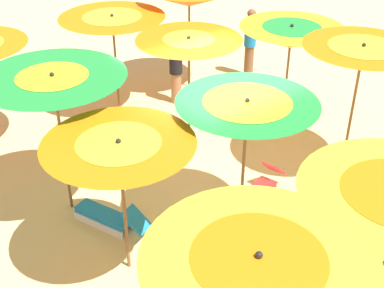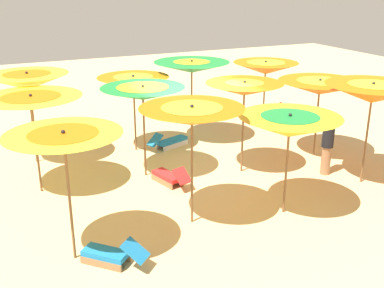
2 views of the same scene
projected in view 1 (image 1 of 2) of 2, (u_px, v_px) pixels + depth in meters
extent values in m
cube|color=#D1B57F|center=(214.00, 187.00, 9.58)|extent=(37.76, 37.76, 0.04)
cylinder|color=brown|center=(351.00, 116.00, 9.48)|extent=(0.05, 0.05, 2.29)
cone|color=orange|center=(362.00, 56.00, 8.87)|extent=(2.06, 2.06, 0.35)
cone|color=yellow|center=(363.00, 52.00, 8.83)|extent=(1.19, 1.19, 0.20)
sphere|color=black|center=(364.00, 45.00, 8.76)|extent=(0.07, 0.07, 0.07)
cylinder|color=brown|center=(286.00, 81.00, 11.13)|extent=(0.05, 0.05, 1.94)
cone|color=yellow|center=(291.00, 37.00, 10.61)|extent=(2.11, 2.11, 0.44)
cone|color=#1E8C38|center=(291.00, 33.00, 10.56)|extent=(1.20, 1.20, 0.25)
sphere|color=black|center=(292.00, 26.00, 10.48)|extent=(0.07, 0.07, 0.07)
cylinder|color=brown|center=(189.00, 44.00, 12.57)|extent=(0.05, 0.05, 2.25)
cylinder|color=brown|center=(381.00, 275.00, 6.25)|extent=(0.05, 0.05, 2.16)
cylinder|color=brown|center=(243.00, 174.00, 8.05)|extent=(0.05, 0.05, 2.15)
cone|color=#1E8C38|center=(247.00, 112.00, 7.48)|extent=(2.07, 2.07, 0.32)
cone|color=yellow|center=(247.00, 108.00, 7.45)|extent=(1.28, 1.28, 0.20)
sphere|color=black|center=(247.00, 100.00, 7.38)|extent=(0.07, 0.07, 0.07)
cylinder|color=brown|center=(189.00, 102.00, 10.04)|extent=(0.05, 0.05, 2.19)
cone|color=orange|center=(189.00, 48.00, 9.46)|extent=(1.94, 1.94, 0.32)
cone|color=yellow|center=(189.00, 43.00, 9.42)|extent=(0.95, 0.95, 0.16)
sphere|color=black|center=(189.00, 38.00, 9.36)|extent=(0.07, 0.07, 0.07)
cylinder|color=brown|center=(116.00, 68.00, 11.68)|extent=(0.05, 0.05, 1.97)
cone|color=orange|center=(113.00, 25.00, 11.16)|extent=(2.27, 2.27, 0.38)
cone|color=yellow|center=(112.00, 21.00, 11.11)|extent=(1.26, 1.26, 0.21)
sphere|color=black|center=(112.00, 15.00, 11.04)|extent=(0.07, 0.07, 0.07)
cone|color=yellow|center=(257.00, 274.00, 4.69)|extent=(2.14, 2.14, 0.41)
cone|color=orange|center=(258.00, 267.00, 4.64)|extent=(1.22, 1.22, 0.24)
sphere|color=black|center=(259.00, 255.00, 4.57)|extent=(0.07, 0.07, 0.07)
cylinder|color=brown|center=(125.00, 215.00, 7.35)|extent=(0.05, 0.05, 1.98)
cone|color=orange|center=(120.00, 155.00, 6.82)|extent=(2.03, 2.03, 0.38)
cone|color=yellow|center=(119.00, 149.00, 6.77)|extent=(1.11, 1.11, 0.21)
sphere|color=black|center=(118.00, 141.00, 6.71)|extent=(0.07, 0.07, 0.07)
cylinder|color=brown|center=(64.00, 151.00, 8.47)|extent=(0.05, 0.05, 2.30)
cone|color=#1E8C38|center=(54.00, 86.00, 7.86)|extent=(2.24, 2.24, 0.32)
cone|color=yellow|center=(53.00, 81.00, 7.81)|extent=(1.08, 1.08, 0.16)
sphere|color=black|center=(52.00, 74.00, 7.76)|extent=(0.07, 0.07, 0.07)
cube|color=olive|center=(264.00, 202.00, 9.07)|extent=(0.25, 0.85, 0.14)
cube|color=olive|center=(248.00, 195.00, 9.24)|extent=(0.25, 0.85, 0.14)
cube|color=red|center=(256.00, 193.00, 9.09)|extent=(0.53, 0.92, 0.10)
cube|color=red|center=(274.00, 168.00, 9.39)|extent=(0.41, 0.43, 0.32)
cube|color=silver|center=(98.00, 225.00, 8.55)|extent=(0.94, 0.38, 0.14)
cube|color=silver|center=(110.00, 215.00, 8.76)|extent=(0.94, 0.38, 0.14)
cube|color=#1972B7|center=(103.00, 215.00, 8.59)|extent=(1.04, 0.63, 0.10)
cube|color=#1972B7|center=(136.00, 220.00, 8.19)|extent=(0.48, 0.42, 0.32)
cylinder|color=#A3704C|center=(176.00, 88.00, 12.23)|extent=(0.24, 0.24, 0.75)
cylinder|color=black|center=(176.00, 59.00, 11.86)|extent=(0.30, 0.30, 0.66)
sphere|color=#A3704C|center=(175.00, 41.00, 11.63)|extent=(0.20, 0.20, 0.20)
cylinder|color=brown|center=(249.00, 61.00, 13.49)|extent=(0.24, 0.24, 0.83)
cylinder|color=#1972BF|center=(251.00, 32.00, 13.08)|extent=(0.30, 0.30, 0.72)
sphere|color=brown|center=(252.00, 13.00, 12.83)|extent=(0.22, 0.22, 0.22)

